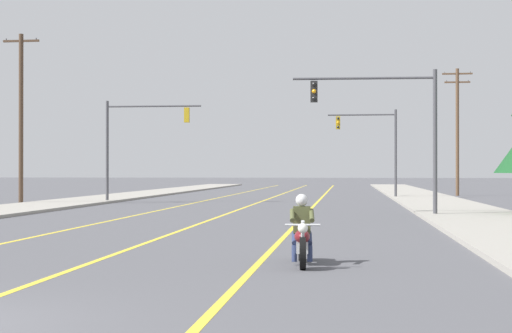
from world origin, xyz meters
TOP-DOWN VIEW (x-y plane):
  - lane_stripe_center at (0.13, 45.00)m, footprint 0.16×100.00m
  - lane_stripe_left at (-3.62, 45.00)m, footprint 0.16×100.00m
  - lane_stripe_right at (3.66, 45.00)m, footprint 0.16×100.00m
  - sidewalk_kerb_right at (10.68, 40.00)m, footprint 4.40×110.00m
  - sidewalk_kerb_left at (-10.68, 40.00)m, footprint 4.40×110.00m
  - motorcycle_with_rider at (4.57, 7.16)m, footprint 0.70×2.19m
  - traffic_signal_near_right at (7.38, 24.52)m, footprint 6.05×0.53m
  - traffic_signal_near_left at (-7.35, 37.68)m, footprint 5.90×0.37m
  - traffic_signal_mid_right at (7.47, 46.60)m, footprint 4.79×0.37m
  - utility_pole_left_near at (-13.11, 34.25)m, footprint 2.13×0.26m
  - utility_pole_right_far at (13.90, 52.96)m, footprint 2.29×0.26m

SIDE VIEW (x-z plane):
  - lane_stripe_center at x=0.13m, z-range 0.00..0.01m
  - lane_stripe_left at x=-3.62m, z-range 0.00..0.01m
  - lane_stripe_right at x=3.66m, z-range 0.00..0.01m
  - sidewalk_kerb_right at x=10.68m, z-range 0.00..0.14m
  - sidewalk_kerb_left at x=-10.68m, z-range 0.00..0.14m
  - motorcycle_with_rider at x=4.57m, z-range -0.14..1.32m
  - traffic_signal_mid_right at x=7.47m, z-range 0.99..7.19m
  - traffic_signal_near_left at x=-7.35m, z-range 1.06..7.26m
  - traffic_signal_near_right at x=7.38m, z-range 1.07..7.27m
  - utility_pole_left_near at x=-13.11m, z-range 0.21..9.99m
  - utility_pole_right_far at x=13.90m, z-range 0.37..10.17m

